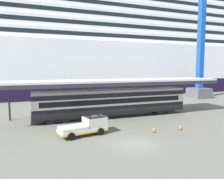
% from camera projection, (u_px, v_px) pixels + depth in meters
% --- Properties ---
extents(ground_plane, '(400.00, 400.00, 0.00)m').
position_uv_depth(ground_plane, '(135.00, 144.00, 20.56)').
color(ground_plane, slate).
extents(cruise_ship, '(141.37, 29.91, 43.33)m').
position_uv_depth(cruise_ship, '(109.00, 45.00, 68.03)').
color(cruise_ship, black).
rests_on(cruise_ship, ground).
extents(platform_canopy, '(34.17, 6.13, 5.54)m').
position_uv_depth(platform_canopy, '(113.00, 82.00, 31.80)').
color(platform_canopy, silver).
rests_on(platform_canopy, ground).
extents(train_carriage, '(22.84, 2.81, 4.11)m').
position_uv_depth(train_carriage, '(114.00, 102.00, 31.67)').
color(train_carriage, black).
rests_on(train_carriage, ground).
extents(service_truck, '(5.47, 2.93, 2.02)m').
position_uv_depth(service_truck, '(87.00, 126.00, 23.49)').
color(service_truck, silver).
rests_on(service_truck, ground).
extents(traffic_cone_near, '(0.36, 0.36, 0.74)m').
position_uv_depth(traffic_cone_near, '(154.00, 129.00, 24.27)').
color(traffic_cone_near, black).
rests_on(traffic_cone_near, ground).
extents(traffic_cone_mid, '(0.36, 0.36, 0.72)m').
position_uv_depth(traffic_cone_mid, '(180.00, 127.00, 25.29)').
color(traffic_cone_mid, black).
rests_on(traffic_cone_mid, ground).
extents(dockside_crane, '(9.81, 4.40, 60.43)m').
position_uv_depth(dockside_crane, '(203.00, 18.00, 51.05)').
color(dockside_crane, '#595960').
rests_on(dockside_crane, ground).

